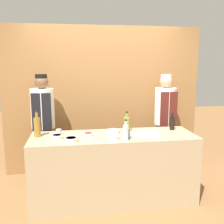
{
  "coord_description": "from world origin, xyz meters",
  "views": [
    {
      "loc": [
        -0.52,
        -3.21,
        1.81
      ],
      "look_at": [
        0.0,
        0.14,
        1.18
      ],
      "focal_mm": 42.0,
      "sensor_mm": 36.0,
      "label": 1
    }
  ],
  "objects_px": {
    "bottle_clear": "(126,132)",
    "bottle_oil": "(127,124)",
    "chef_right": "(165,121)",
    "sauce_bowl_brown": "(57,136)",
    "sauce_bowl_yellow": "(71,139)",
    "cup_blue": "(127,134)",
    "chef_left": "(43,125)",
    "bottle_soy": "(172,123)",
    "cup_steel": "(59,132)",
    "sauce_bowl_red": "(88,134)",
    "sauce_bowl_purple": "(113,137)",
    "sauce_bowl_green": "(114,131)",
    "cutting_board": "(146,134)",
    "bottle_vinegar": "(37,126)"
  },
  "relations": [
    {
      "from": "sauce_bowl_brown",
      "to": "bottle_soy",
      "type": "height_order",
      "value": "bottle_soy"
    },
    {
      "from": "sauce_bowl_yellow",
      "to": "cup_steel",
      "type": "distance_m",
      "value": 0.35
    },
    {
      "from": "bottle_vinegar",
      "to": "cutting_board",
      "type": "bearing_deg",
      "value": -5.42
    },
    {
      "from": "cutting_board",
      "to": "bottle_vinegar",
      "type": "relative_size",
      "value": 0.88
    },
    {
      "from": "sauce_bowl_yellow",
      "to": "bottle_soy",
      "type": "distance_m",
      "value": 1.44
    },
    {
      "from": "sauce_bowl_yellow",
      "to": "bottle_clear",
      "type": "distance_m",
      "value": 0.66
    },
    {
      "from": "bottle_soy",
      "to": "cup_steel",
      "type": "height_order",
      "value": "bottle_soy"
    },
    {
      "from": "sauce_bowl_green",
      "to": "cutting_board",
      "type": "relative_size",
      "value": 0.56
    },
    {
      "from": "sauce_bowl_red",
      "to": "chef_right",
      "type": "distance_m",
      "value": 1.47
    },
    {
      "from": "bottle_clear",
      "to": "sauce_bowl_purple",
      "type": "bearing_deg",
      "value": 157.53
    },
    {
      "from": "bottle_oil",
      "to": "bottle_vinegar",
      "type": "height_order",
      "value": "bottle_vinegar"
    },
    {
      "from": "sauce_bowl_green",
      "to": "cup_steel",
      "type": "bearing_deg",
      "value": -179.79
    },
    {
      "from": "sauce_bowl_purple",
      "to": "bottle_oil",
      "type": "height_order",
      "value": "bottle_oil"
    },
    {
      "from": "cutting_board",
      "to": "sauce_bowl_purple",
      "type": "bearing_deg",
      "value": -163.38
    },
    {
      "from": "cutting_board",
      "to": "cup_blue",
      "type": "bearing_deg",
      "value": -157.36
    },
    {
      "from": "bottle_oil",
      "to": "chef_right",
      "type": "bearing_deg",
      "value": 36.84
    },
    {
      "from": "cup_blue",
      "to": "sauce_bowl_purple",
      "type": "bearing_deg",
      "value": -173.6
    },
    {
      "from": "sauce_bowl_purple",
      "to": "bottle_oil",
      "type": "relative_size",
      "value": 0.49
    },
    {
      "from": "bottle_soy",
      "to": "bottle_clear",
      "type": "distance_m",
      "value": 0.84
    },
    {
      "from": "bottle_vinegar",
      "to": "chef_right",
      "type": "relative_size",
      "value": 0.21
    },
    {
      "from": "bottle_oil",
      "to": "chef_right",
      "type": "xyz_separation_m",
      "value": [
        0.75,
        0.56,
        -0.11
      ]
    },
    {
      "from": "sauce_bowl_red",
      "to": "chef_left",
      "type": "relative_size",
      "value": 0.08
    },
    {
      "from": "cutting_board",
      "to": "chef_right",
      "type": "height_order",
      "value": "chef_right"
    },
    {
      "from": "sauce_bowl_red",
      "to": "bottle_oil",
      "type": "bearing_deg",
      "value": 16.87
    },
    {
      "from": "bottle_oil",
      "to": "chef_left",
      "type": "height_order",
      "value": "chef_left"
    },
    {
      "from": "chef_right",
      "to": "cup_steel",
      "type": "bearing_deg",
      "value": -160.0
    },
    {
      "from": "bottle_clear",
      "to": "sauce_bowl_brown",
      "type": "bearing_deg",
      "value": 166.89
    },
    {
      "from": "cup_blue",
      "to": "bottle_soy",
      "type": "bearing_deg",
      "value": 23.94
    },
    {
      "from": "sauce_bowl_purple",
      "to": "sauce_bowl_brown",
      "type": "bearing_deg",
      "value": 168.98
    },
    {
      "from": "sauce_bowl_green",
      "to": "cup_steel",
      "type": "xyz_separation_m",
      "value": [
        -0.72,
        -0.0,
        0.02
      ]
    },
    {
      "from": "chef_right",
      "to": "bottle_vinegar",
      "type": "bearing_deg",
      "value": -161.71
    },
    {
      "from": "sauce_bowl_yellow",
      "to": "bottle_vinegar",
      "type": "height_order",
      "value": "bottle_vinegar"
    },
    {
      "from": "sauce_bowl_green",
      "to": "bottle_soy",
      "type": "height_order",
      "value": "bottle_soy"
    },
    {
      "from": "sauce_bowl_brown",
      "to": "sauce_bowl_yellow",
      "type": "relative_size",
      "value": 0.85
    },
    {
      "from": "sauce_bowl_brown",
      "to": "cup_blue",
      "type": "relative_size",
      "value": 1.28
    },
    {
      "from": "bottle_clear",
      "to": "bottle_oil",
      "type": "bearing_deg",
      "value": 76.36
    },
    {
      "from": "sauce_bowl_green",
      "to": "cup_blue",
      "type": "xyz_separation_m",
      "value": [
        0.12,
        -0.28,
        0.03
      ]
    },
    {
      "from": "sauce_bowl_red",
      "to": "chef_right",
      "type": "relative_size",
      "value": 0.08
    },
    {
      "from": "bottle_soy",
      "to": "cup_blue",
      "type": "bearing_deg",
      "value": -156.06
    },
    {
      "from": "cutting_board",
      "to": "bottle_oil",
      "type": "xyz_separation_m",
      "value": [
        -0.21,
        0.2,
        0.1
      ]
    },
    {
      "from": "cutting_board",
      "to": "cup_steel",
      "type": "relative_size",
      "value": 3.84
    },
    {
      "from": "bottle_vinegar",
      "to": "sauce_bowl_green",
      "type": "bearing_deg",
      "value": 1.99
    },
    {
      "from": "bottle_soy",
      "to": "cup_steel",
      "type": "bearing_deg",
      "value": -178.67
    },
    {
      "from": "sauce_bowl_red",
      "to": "chef_left",
      "type": "height_order",
      "value": "chef_left"
    },
    {
      "from": "sauce_bowl_purple",
      "to": "bottle_vinegar",
      "type": "distance_m",
      "value": 0.97
    },
    {
      "from": "sauce_bowl_purple",
      "to": "cup_blue",
      "type": "xyz_separation_m",
      "value": [
        0.18,
        0.02,
        0.03
      ]
    },
    {
      "from": "bottle_oil",
      "to": "bottle_clear",
      "type": "bearing_deg",
      "value": -103.64
    },
    {
      "from": "sauce_bowl_green",
      "to": "sauce_bowl_yellow",
      "type": "bearing_deg",
      "value": -150.27
    },
    {
      "from": "sauce_bowl_yellow",
      "to": "cup_steel",
      "type": "bearing_deg",
      "value": 116.28
    },
    {
      "from": "cutting_board",
      "to": "bottle_vinegar",
      "type": "distance_m",
      "value": 1.39
    }
  ]
}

